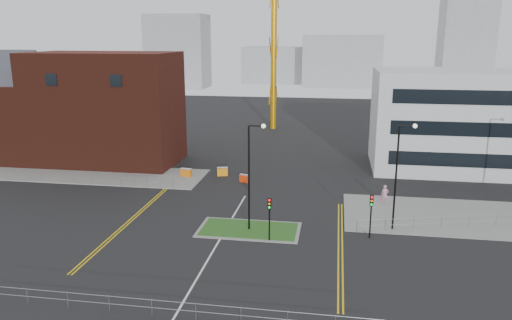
{
  "coord_description": "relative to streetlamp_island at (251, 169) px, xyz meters",
  "views": [
    {
      "loc": [
        8.93,
        -30.94,
        16.14
      ],
      "look_at": [
        1.85,
        12.57,
        5.0
      ],
      "focal_mm": 35.0,
      "sensor_mm": 36.0,
      "label": 1
    }
  ],
  "objects": [
    {
      "name": "skyline_c",
      "position": [
        42.78,
        117.0,
        8.59
      ],
      "size": [
        14.0,
        12.0,
        28.0
      ],
      "primitive_type": "cube",
      "color": "gray",
      "rests_on": "ground"
    },
    {
      "name": "traffic_light_right",
      "position": [
        9.78,
        -0.02,
        -2.85
      ],
      "size": [
        0.28,
        0.33,
        3.65
      ],
      "color": "black",
      "rests_on": "ground"
    },
    {
      "name": "yellow_left_a",
      "position": [
        -11.22,
        2.0,
        -5.41
      ],
      "size": [
        0.12,
        24.0,
        0.01
      ],
      "primitive_type": "cube",
      "color": "gold",
      "rests_on": "ground"
    },
    {
      "name": "grass_island",
      "position": [
        -0.22,
        0.0,
        -5.35
      ],
      "size": [
        8.0,
        4.0,
        0.12
      ],
      "primitive_type": "cube",
      "color": "#20521B",
      "rests_on": "ground"
    },
    {
      "name": "pavement_left",
      "position": [
        -22.22,
        14.0,
        -5.35
      ],
      "size": [
        28.0,
        8.0,
        0.12
      ],
      "primitive_type": "cube",
      "color": "slate",
      "rests_on": "ground"
    },
    {
      "name": "barrier_mid",
      "position": [
        -6.22,
        16.0,
        -4.85
      ],
      "size": [
        1.3,
        0.73,
        1.04
      ],
      "color": "orange",
      "rests_on": "ground"
    },
    {
      "name": "railing_right",
      "position": [
        18.28,
        3.5,
        -4.63
      ],
      "size": [
        19.05,
        5.05,
        1.1
      ],
      "color": "gray",
      "rests_on": "ground"
    },
    {
      "name": "skyline_a",
      "position": [
        -42.22,
        112.0,
        5.59
      ],
      "size": [
        18.0,
        12.0,
        22.0
      ],
      "primitive_type": "cube",
      "color": "gray",
      "rests_on": "ground"
    },
    {
      "name": "skyline_b",
      "position": [
        7.78,
        122.0,
        2.59
      ],
      "size": [
        24.0,
        12.0,
        16.0
      ],
      "primitive_type": "cube",
      "color": "gray",
      "rests_on": "ground"
    },
    {
      "name": "brick_building",
      "position": [
        -25.19,
        20.0,
        1.44
      ],
      "size": [
        24.2,
        10.07,
        14.24
      ],
      "color": "#461A11",
      "rests_on": "ground"
    },
    {
      "name": "ground",
      "position": [
        -2.22,
        -8.0,
        -5.41
      ],
      "size": [
        200.0,
        200.0,
        0.0
      ],
      "primitive_type": "plane",
      "color": "black",
      "rests_on": "ground"
    },
    {
      "name": "yellow_left_b",
      "position": [
        -10.92,
        2.0,
        -5.41
      ],
      "size": [
        0.12,
        24.0,
        0.01
      ],
      "primitive_type": "cube",
      "color": "gold",
      "rests_on": "ground"
    },
    {
      "name": "streetlamp_island",
      "position": [
        0.0,
        0.0,
        0.0
      ],
      "size": [
        1.46,
        0.36,
        9.18
      ],
      "color": "black",
      "rests_on": "ground"
    },
    {
      "name": "barrier_left",
      "position": [
        -10.22,
        14.66,
        -4.83
      ],
      "size": [
        1.33,
        0.62,
        1.08
      ],
      "color": "#D8650C",
      "rests_on": "ground"
    },
    {
      "name": "centre_line",
      "position": [
        -2.22,
        -6.0,
        -5.41
      ],
      "size": [
        0.15,
        30.0,
        0.01
      ],
      "primitive_type": "cube",
      "color": "silver",
      "rests_on": "ground"
    },
    {
      "name": "pedestrian",
      "position": [
        11.7,
        8.86,
        -4.47
      ],
      "size": [
        0.71,
        0.49,
        1.88
      ],
      "primitive_type": "imported",
      "rotation": [
        0.0,
        0.0,
        -0.06
      ],
      "color": "pink",
      "rests_on": "ground"
    },
    {
      "name": "office_block",
      "position": [
        23.79,
        23.97,
        0.59
      ],
      "size": [
        25.0,
        12.2,
        12.0
      ],
      "color": "silver",
      "rests_on": "ground"
    },
    {
      "name": "skyline_d",
      "position": [
        -10.22,
        132.0,
        0.59
      ],
      "size": [
        30.0,
        12.0,
        12.0
      ],
      "primitive_type": "cube",
      "color": "gray",
      "rests_on": "ground"
    },
    {
      "name": "island_kerb",
      "position": [
        -0.22,
        0.0,
        -5.37
      ],
      "size": [
        8.6,
        4.6,
        0.08
      ],
      "primitive_type": "cube",
      "color": "slate",
      "rests_on": "ground"
    },
    {
      "name": "railing_left",
      "position": [
        -13.22,
        10.0,
        -4.67
      ],
      "size": [
        6.05,
        0.05,
        1.1
      ],
      "color": "gray",
      "rests_on": "ground"
    },
    {
      "name": "railing_front",
      "position": [
        -2.22,
        -14.0,
        -4.63
      ],
      "size": [
        24.05,
        0.05,
        1.1
      ],
      "color": "gray",
      "rests_on": "ground"
    },
    {
      "name": "streetlamp_right_near",
      "position": [
        12.0,
        2.0,
        0.0
      ],
      "size": [
        1.46,
        0.36,
        9.18
      ],
      "color": "black",
      "rests_on": "ground"
    },
    {
      "name": "yellow_right_a",
      "position": [
        7.28,
        -2.0,
        -5.41
      ],
      "size": [
        0.12,
        20.0,
        0.01
      ],
      "primitive_type": "cube",
      "color": "gold",
      "rests_on": "ground"
    },
    {
      "name": "traffic_light_island",
      "position": [
        1.78,
        -2.02,
        -2.85
      ],
      "size": [
        0.28,
        0.33,
        3.65
      ],
      "color": "black",
      "rests_on": "ground"
    },
    {
      "name": "barrier_right",
      "position": [
        -3.22,
        13.81,
        -4.92
      ],
      "size": [
        1.13,
        0.74,
        0.91
      ],
      "color": "red",
      "rests_on": "ground"
    },
    {
      "name": "yellow_right_b",
      "position": [
        7.58,
        -2.0,
        -5.41
      ],
      "size": [
        0.12,
        20.0,
        0.01
      ],
      "primitive_type": "cube",
      "color": "gold",
      "rests_on": "ground"
    },
    {
      "name": "pavement_right",
      "position": [
        19.78,
        6.0,
        -5.35
      ],
      "size": [
        24.0,
        10.0,
        0.12
      ],
      "primitive_type": "cube",
      "color": "slate",
      "rests_on": "ground"
    }
  ]
}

